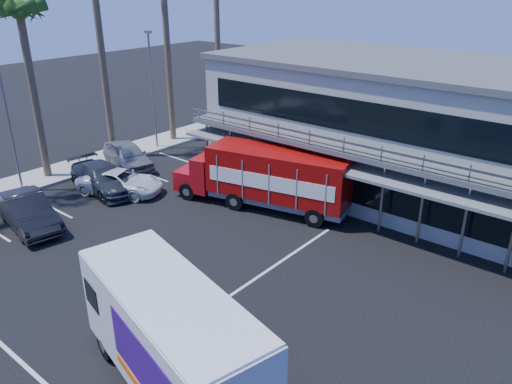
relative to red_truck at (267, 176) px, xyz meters
The scene contains 12 objects.
ground 8.54m from the red_truck, 76.68° to the right, with size 120.00×120.00×0.00m, color black.
building 8.61m from the red_truck, 54.15° to the left, with size 22.40×12.00×7.30m.
curb_strip 13.36m from the red_truck, behind, with size 3.00×32.00×0.16m, color #A5A399.
palm_c 15.81m from the red_truck, 158.45° to the right, with size 2.80×2.80×10.75m.
light_pole_near 14.45m from the red_truck, 149.87° to the right, with size 0.50×0.25×8.09m.
light_pole_far 12.90m from the red_truck, 166.82° to the left, with size 0.50×0.25×8.09m.
red_truck is the anchor object (origin of this frame).
white_van 13.16m from the red_truck, 63.48° to the right, with size 7.57×4.14×3.51m.
parked_car_b 11.92m from the red_truck, 129.61° to the right, with size 1.76×5.04×1.66m, color black.
parked_car_c 8.51m from the red_truck, 153.82° to the right, with size 2.22×4.81×1.34m, color white.
parked_car_d 9.60m from the red_truck, 154.41° to the right, with size 2.14×5.26×1.53m, color #282E36.
parked_car_e 10.66m from the red_truck, behind, with size 1.97×4.89×1.67m, color slate.
Camera 1 is at (12.96, -10.83, 11.25)m, focal length 35.00 mm.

